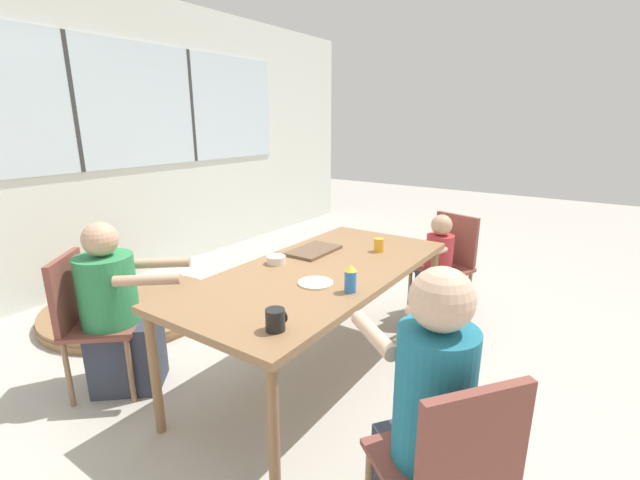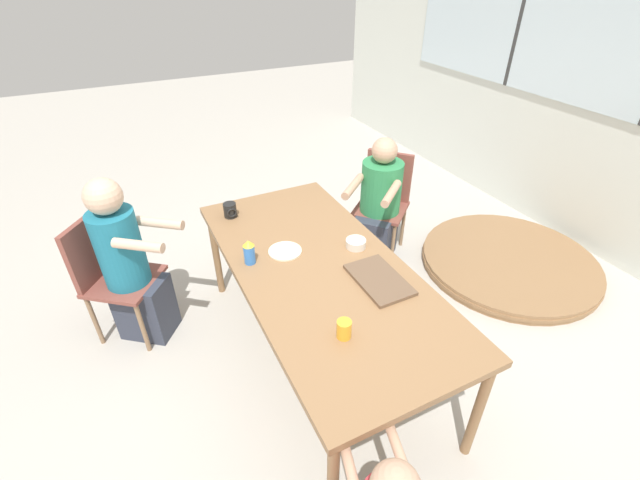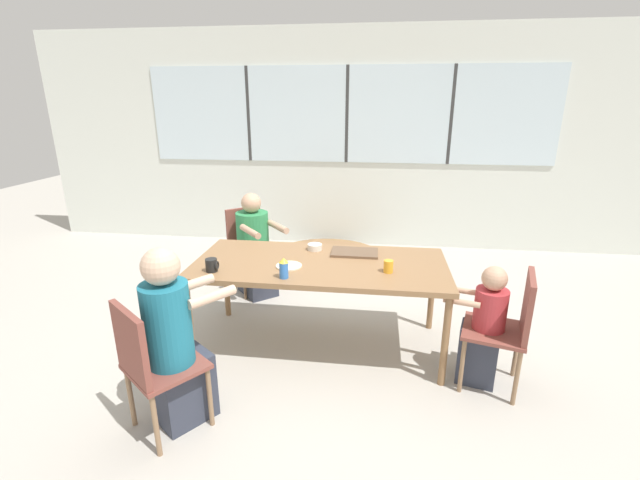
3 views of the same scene
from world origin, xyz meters
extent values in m
plane|color=#B2ADA3|center=(0.00, 0.00, 0.00)|extent=(16.00, 16.00, 0.00)
cube|color=silver|center=(0.00, 2.68, 1.40)|extent=(8.40, 0.06, 2.80)
cube|color=silver|center=(0.00, 2.64, 1.73)|extent=(5.20, 0.02, 1.20)
cube|color=#333333|center=(0.00, 2.63, 1.73)|extent=(0.04, 0.01, 1.20)
cube|color=#333333|center=(1.30, 2.63, 1.73)|extent=(0.04, 0.01, 1.20)
cube|color=olive|center=(0.00, 0.00, 0.71)|extent=(1.94, 0.90, 0.04)
cylinder|color=olive|center=(-0.92, -0.40, 0.34)|extent=(0.05, 0.05, 0.69)
cylinder|color=olive|center=(0.92, -0.40, 0.34)|extent=(0.05, 0.05, 0.69)
cylinder|color=olive|center=(-0.92, 0.40, 0.34)|extent=(0.05, 0.05, 0.69)
cylinder|color=olive|center=(0.92, 0.40, 0.34)|extent=(0.05, 0.05, 0.69)
cube|color=brown|center=(-0.78, -1.03, 0.42)|extent=(0.56, 0.56, 0.03)
cube|color=brown|center=(-0.89, -1.17, 0.64)|extent=(0.32, 0.26, 0.42)
cylinder|color=#8C6B4C|center=(-0.54, -0.99, 0.20)|extent=(0.03, 0.03, 0.41)
cube|color=brown|center=(-0.84, 0.98, 0.42)|extent=(0.56, 0.56, 0.03)
cube|color=brown|center=(-0.96, 1.12, 0.64)|extent=(0.31, 0.27, 0.42)
cylinder|color=#8C6B4C|center=(-0.60, 0.96, 0.20)|extent=(0.03, 0.03, 0.41)
cylinder|color=#8C6B4C|center=(-0.86, 0.74, 0.20)|extent=(0.03, 0.03, 0.41)
cylinder|color=#8C6B4C|center=(-0.82, 1.22, 0.20)|extent=(0.03, 0.03, 0.41)
cylinder|color=#8C6B4C|center=(-1.08, 1.00, 0.20)|extent=(0.03, 0.03, 0.41)
cube|color=brown|center=(1.24, -0.35, 0.42)|extent=(0.49, 0.49, 0.03)
cube|color=brown|center=(1.42, -0.39, 0.64)|extent=(0.14, 0.38, 0.42)
cylinder|color=#8C6B4C|center=(1.03, -0.46, 0.20)|extent=(0.03, 0.03, 0.41)
cylinder|color=#8C6B4C|center=(1.12, -0.14, 0.20)|extent=(0.03, 0.03, 0.41)
cylinder|color=#8C6B4C|center=(1.36, -0.55, 0.20)|extent=(0.03, 0.03, 0.41)
cylinder|color=#8C6B4C|center=(1.45, -0.23, 0.20)|extent=(0.03, 0.03, 0.41)
cylinder|color=#1E7089|center=(-0.76, -0.99, 0.69)|extent=(0.27, 0.27, 0.50)
sphere|color=#DBB293|center=(-0.76, -0.99, 1.05)|extent=(0.22, 0.22, 0.22)
cylinder|color=#DBB293|center=(-0.71, -0.73, 0.82)|extent=(0.23, 0.28, 0.06)
cylinder|color=#DBB293|center=(-0.52, -0.88, 0.82)|extent=(0.23, 0.28, 0.06)
cube|color=#333847|center=(-0.77, 0.90, 0.22)|extent=(0.47, 0.48, 0.43)
cylinder|color=#2D844C|center=(-0.81, 0.95, 0.64)|extent=(0.32, 0.32, 0.42)
sphere|color=tan|center=(-0.81, 0.95, 0.95)|extent=(0.20, 0.20, 0.20)
cylinder|color=tan|center=(-0.52, 0.83, 0.75)|extent=(0.28, 0.31, 0.06)
cylinder|color=tan|center=(-0.74, 0.65, 0.75)|extent=(0.28, 0.31, 0.06)
cube|color=#333847|center=(1.16, -0.32, 0.22)|extent=(0.30, 0.26, 0.43)
cylinder|color=#B23338|center=(1.20, -0.33, 0.58)|extent=(0.21, 0.21, 0.28)
sphere|color=tan|center=(1.20, -0.33, 0.80)|extent=(0.17, 0.17, 0.17)
cylinder|color=tan|center=(1.00, -0.38, 0.64)|extent=(0.24, 0.10, 0.04)
cylinder|color=tan|center=(1.05, -0.19, 0.64)|extent=(0.24, 0.10, 0.04)
cube|color=brown|center=(0.25, 0.23, 0.74)|extent=(0.38, 0.23, 0.02)
cylinder|color=black|center=(-0.76, -0.29, 0.78)|extent=(0.09, 0.09, 0.10)
torus|color=black|center=(-0.72, -0.29, 0.78)|extent=(0.01, 0.07, 0.07)
cylinder|color=blue|center=(-0.21, -0.34, 0.78)|extent=(0.06, 0.06, 0.12)
cone|color=gold|center=(-0.21, -0.34, 0.86)|extent=(0.07, 0.07, 0.03)
cylinder|color=gold|center=(0.52, -0.14, 0.77)|extent=(0.07, 0.07, 0.09)
cylinder|color=silver|center=(-0.08, 0.28, 0.75)|extent=(0.12, 0.12, 0.05)
cylinder|color=beige|center=(-0.22, -0.12, 0.73)|extent=(0.20, 0.20, 0.01)
cylinder|color=olive|center=(-0.16, 1.84, 0.01)|extent=(1.41, 1.41, 0.03)
cylinder|color=olive|center=(-0.16, 1.84, 0.04)|extent=(1.42, 1.42, 0.03)
cylinder|color=olive|center=(-0.16, 1.84, 0.07)|extent=(1.41, 1.41, 0.03)
camera|label=1|loc=(-2.03, -1.39, 1.60)|focal=24.00mm
camera|label=2|loc=(1.70, -0.85, 2.18)|focal=24.00mm
camera|label=3|loc=(0.40, -3.05, 1.92)|focal=24.00mm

